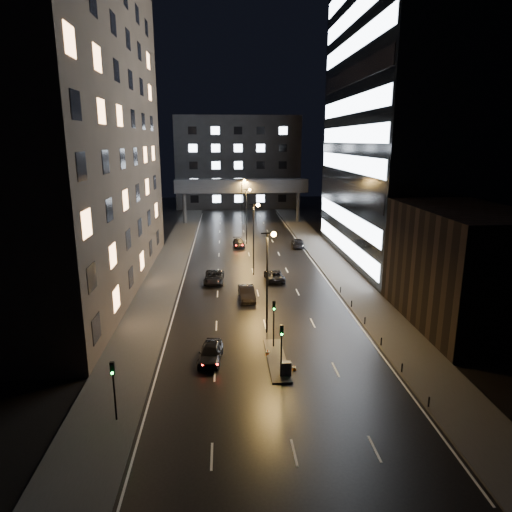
# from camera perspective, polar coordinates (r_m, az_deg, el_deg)

# --- Properties ---
(ground) EXTENTS (160.00, 160.00, 0.00)m
(ground) POSITION_cam_1_polar(r_m,az_deg,el_deg) (76.10, -0.89, 0.21)
(ground) COLOR black
(ground) RESTS_ON ground
(sidewalk_left) EXTENTS (5.00, 110.00, 0.15)m
(sidewalk_left) POSITION_cam_1_polar(r_m,az_deg,el_deg) (71.64, -10.70, -0.87)
(sidewalk_left) COLOR #383533
(sidewalk_left) RESTS_ON ground
(sidewalk_right) EXTENTS (5.00, 110.00, 0.15)m
(sidewalk_right) POSITION_cam_1_polar(r_m,az_deg,el_deg) (73.02, 9.17, -0.51)
(sidewalk_right) COLOR #383533
(sidewalk_right) RESTS_ON ground
(building_left) EXTENTS (15.00, 48.00, 40.00)m
(building_left) POSITION_cam_1_polar(r_m,az_deg,el_deg) (60.64, -22.55, 14.67)
(building_left) COLOR #2D2319
(building_left) RESTS_ON ground
(building_right_low) EXTENTS (10.00, 18.00, 12.00)m
(building_right_low) POSITION_cam_1_polar(r_m,az_deg,el_deg) (50.56, 24.48, -1.31)
(building_right_low) COLOR black
(building_right_low) RESTS_ON ground
(building_right_glass) EXTENTS (20.00, 36.00, 45.00)m
(building_right_glass) POSITION_cam_1_polar(r_m,az_deg,el_deg) (75.63, 19.37, 16.55)
(building_right_glass) COLOR black
(building_right_glass) RESTS_ON ground
(building_far) EXTENTS (34.00, 14.00, 25.00)m
(building_far) POSITION_cam_1_polar(r_m,az_deg,el_deg) (131.92, -2.32, 11.64)
(building_far) COLOR #333335
(building_far) RESTS_ON ground
(skybridge) EXTENTS (30.00, 3.00, 10.00)m
(skybridge) POSITION_cam_1_polar(r_m,az_deg,el_deg) (104.29, -1.82, 8.67)
(skybridge) COLOR #333335
(skybridge) RESTS_ON ground
(median_island) EXTENTS (1.60, 8.00, 0.15)m
(median_island) POSITION_cam_1_polar(r_m,az_deg,el_deg) (40.39, 2.59, -12.81)
(median_island) COLOR #383533
(median_island) RESTS_ON ground
(traffic_signal_near) EXTENTS (0.28, 0.34, 4.40)m
(traffic_signal_near) POSITION_cam_1_polar(r_m,az_deg,el_deg) (41.41, 2.25, -7.52)
(traffic_signal_near) COLOR black
(traffic_signal_near) RESTS_ON median_island
(traffic_signal_far) EXTENTS (0.28, 0.34, 4.40)m
(traffic_signal_far) POSITION_cam_1_polar(r_m,az_deg,el_deg) (36.39, 3.20, -10.72)
(traffic_signal_far) COLOR black
(traffic_signal_far) RESTS_ON median_island
(traffic_signal_corner) EXTENTS (0.28, 0.34, 4.40)m
(traffic_signal_corner) POSITION_cam_1_polar(r_m,az_deg,el_deg) (32.63, -17.39, -14.81)
(traffic_signal_corner) COLOR black
(traffic_signal_corner) RESTS_ON ground
(bollard_row) EXTENTS (0.12, 25.12, 0.90)m
(bollard_row) POSITION_cam_1_polar(r_m,az_deg,el_deg) (46.29, 14.37, -9.10)
(bollard_row) COLOR black
(bollard_row) RESTS_ON ground
(streetlight_near) EXTENTS (1.45, 0.50, 10.15)m
(streetlight_near) POSITION_cam_1_polar(r_m,az_deg,el_deg) (43.60, 1.61, -1.66)
(streetlight_near) COLOR black
(streetlight_near) RESTS_ON ground
(streetlight_mid_a) EXTENTS (1.45, 0.50, 10.15)m
(streetlight_mid_a) POSITION_cam_1_polar(r_m,az_deg,el_deg) (63.01, -0.16, 3.32)
(streetlight_mid_a) COLOR black
(streetlight_mid_a) RESTS_ON ground
(streetlight_mid_b) EXTENTS (1.45, 0.50, 10.15)m
(streetlight_mid_b) POSITION_cam_1_polar(r_m,az_deg,el_deg) (82.70, -1.10, 5.93)
(streetlight_mid_b) COLOR black
(streetlight_mid_b) RESTS_ON ground
(streetlight_far) EXTENTS (1.45, 0.50, 10.15)m
(streetlight_far) POSITION_cam_1_polar(r_m,az_deg,el_deg) (102.51, -1.68, 7.54)
(streetlight_far) COLOR black
(streetlight_far) RESTS_ON ground
(car_away_a) EXTENTS (2.35, 4.81, 1.58)m
(car_away_a) POSITION_cam_1_polar(r_m,az_deg,el_deg) (40.17, -5.70, -11.89)
(car_away_a) COLOR black
(car_away_a) RESTS_ON ground
(car_away_b) EXTENTS (2.01, 5.04, 1.63)m
(car_away_b) POSITION_cam_1_polar(r_m,az_deg,el_deg) (54.38, -1.17, -4.67)
(car_away_b) COLOR black
(car_away_b) RESTS_ON ground
(car_away_c) EXTENTS (2.74, 5.56, 1.52)m
(car_away_c) POSITION_cam_1_polar(r_m,az_deg,el_deg) (61.12, -5.28, -2.64)
(car_away_c) COLOR black
(car_away_c) RESTS_ON ground
(car_away_d) EXTENTS (2.21, 4.86, 1.38)m
(car_away_d) POSITION_cam_1_polar(r_m,az_deg,el_deg) (81.46, -2.16, 1.64)
(car_away_d) COLOR black
(car_away_d) RESTS_ON ground
(car_toward_a) EXTENTS (2.61, 5.22, 1.42)m
(car_toward_a) POSITION_cam_1_polar(r_m,az_deg,el_deg) (61.84, 2.29, -2.43)
(car_toward_a) COLOR black
(car_toward_a) RESTS_ON ground
(car_toward_b) EXTENTS (2.53, 5.27, 1.48)m
(car_toward_b) POSITION_cam_1_polar(r_m,az_deg,el_deg) (81.56, 5.25, 1.64)
(car_toward_b) COLOR black
(car_toward_b) RESTS_ON ground
(utility_cabinet) EXTENTS (0.88, 0.49, 1.14)m
(utility_cabinet) POSITION_cam_1_polar(r_m,az_deg,el_deg) (37.67, 3.73, -13.84)
(utility_cabinet) COLOR #4F5052
(utility_cabinet) RESTS_ON median_island
(cone_a) EXTENTS (0.44, 0.44, 0.57)m
(cone_a) POSITION_cam_1_polar(r_m,az_deg,el_deg) (41.12, 1.45, -11.96)
(cone_a) COLOR #DA4B0B
(cone_a) RESTS_ON ground
(cone_b) EXTENTS (0.41, 0.41, 0.45)m
(cone_b) POSITION_cam_1_polar(r_m,az_deg,el_deg) (38.90, 4.78, -13.72)
(cone_b) COLOR orange
(cone_b) RESTS_ON ground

